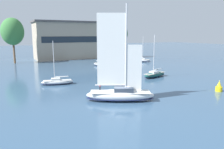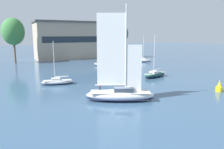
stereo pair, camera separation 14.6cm
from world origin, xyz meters
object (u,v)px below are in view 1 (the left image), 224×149
sailboat_moored_mid_channel (57,82)px  tree_shore_center (12,32)px  sailboat_moored_far_slip (103,64)px  sailboat_moored_outer_mooring (155,74)px  sailboat_main (120,94)px  tree_shore_left (119,34)px  sailboat_moored_near_marina (141,60)px  channel_buoy (219,87)px

sailboat_moored_mid_channel → tree_shore_center: bearing=98.0°
sailboat_moored_far_slip → sailboat_moored_outer_mooring: 24.40m
tree_shore_center → sailboat_moored_far_slip: tree_shore_center is taller
sailboat_main → sailboat_moored_far_slip: 40.28m
tree_shore_center → sailboat_main: tree_shore_center is taller
sailboat_main → sailboat_moored_outer_mooring: (17.85, 13.63, -0.48)m
tree_shore_left → tree_shore_center: (-44.76, 1.35, 0.79)m
sailboat_moored_mid_channel → sailboat_moored_outer_mooring: bearing=-7.2°
tree_shore_left → sailboat_main: bearing=-118.8°
sailboat_moored_near_marina → sailboat_moored_outer_mooring: bearing=-118.2°
channel_buoy → sailboat_moored_outer_mooring: bearing=97.0°
tree_shore_center → sailboat_moored_outer_mooring: 56.41m
sailboat_moored_near_marina → sailboat_moored_outer_mooring: (-14.77, -27.53, 0.04)m
tree_shore_left → sailboat_moored_near_marina: size_ratio=1.54×
tree_shore_left → sailboat_moored_far_slip: (-18.06, -20.68, -10.42)m
sailboat_moored_near_marina → sailboat_moored_outer_mooring: sailboat_moored_outer_mooring is taller
sailboat_moored_near_marina → channel_buoy: (-12.65, -44.72, 0.20)m
sailboat_moored_far_slip → sailboat_moored_outer_mooring: sailboat_moored_outer_mooring is taller
sailboat_moored_mid_channel → sailboat_moored_near_marina: bearing=31.9°
sailboat_main → tree_shore_center: bearing=101.9°
tree_shore_left → sailboat_moored_outer_mooring: 48.14m
sailboat_moored_outer_mooring → channel_buoy: sailboat_moored_outer_mooring is taller
sailboat_main → sailboat_moored_outer_mooring: 22.46m
tree_shore_left → sailboat_moored_outer_mooring: bearing=-107.7°
sailboat_moored_far_slip → channel_buoy: bearing=-81.9°
tree_shore_center → channel_buoy: tree_shore_center is taller
tree_shore_center → channel_buoy: (32.60, -63.33, -10.98)m
sailboat_moored_far_slip → sailboat_moored_mid_channel: bearing=-134.5°
tree_shore_center → sailboat_moored_mid_channel: 44.90m
tree_shore_left → sailboat_moored_mid_channel: bearing=-132.9°
tree_shore_left → sailboat_main: size_ratio=1.01×
sailboat_moored_near_marina → sailboat_moored_outer_mooring: size_ratio=0.95×
tree_shore_left → sailboat_moored_near_marina: 20.14m
sailboat_moored_mid_channel → sailboat_moored_far_slip: sailboat_moored_far_slip is taller
sailboat_main → sailboat_moored_outer_mooring: sailboat_main is taller
sailboat_moored_outer_mooring → tree_shore_left: bearing=72.3°
sailboat_moored_outer_mooring → channel_buoy: size_ratio=4.81×
channel_buoy → tree_shore_left: bearing=78.9°
tree_shore_center → sailboat_moored_far_slip: bearing=-39.5°
sailboat_main → tree_shore_left: bearing=61.2°
sailboat_moored_near_marina → sailboat_moored_mid_channel: 46.22m
sailboat_moored_far_slip → tree_shore_left: bearing=48.9°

